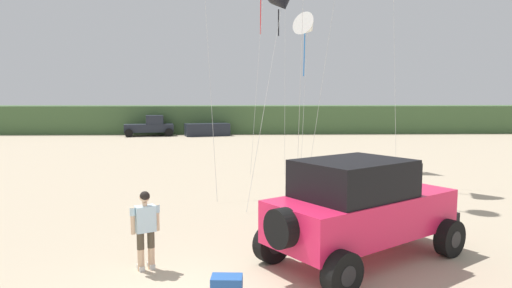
% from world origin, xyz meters
% --- Properties ---
extents(dune_ridge, '(90.00, 8.29, 2.83)m').
position_xyz_m(dune_ridge, '(-0.61, 41.42, 1.41)').
color(dune_ridge, '#426038').
rests_on(dune_ridge, ground_plane).
extents(jeep, '(4.94, 4.38, 2.26)m').
position_xyz_m(jeep, '(3.33, 2.25, 1.20)').
color(jeep, '#EA2151').
rests_on(jeep, ground_plane).
extents(person_watching, '(0.56, 0.44, 1.67)m').
position_xyz_m(person_watching, '(-1.29, 1.85, 0.94)').
color(person_watching, '#DBB28E').
rests_on(person_watching, ground_plane).
extents(cooler_box, '(0.58, 0.40, 0.38)m').
position_xyz_m(cooler_box, '(0.43, 0.51, 0.19)').
color(cooler_box, '#23519E').
rests_on(cooler_box, ground_plane).
extents(distant_pickup, '(4.90, 3.28, 1.98)m').
position_xyz_m(distant_pickup, '(-8.01, 35.87, 0.94)').
color(distant_pickup, '#1E232D').
rests_on(distant_pickup, ground_plane).
extents(distant_sedan, '(4.50, 2.78, 1.20)m').
position_xyz_m(distant_sedan, '(-2.49, 35.66, 0.60)').
color(distant_sedan, '#1E232D').
rests_on(distant_sedan, ground_plane).
extents(kite_orange_streamer, '(1.50, 3.21, 7.60)m').
position_xyz_m(kite_orange_streamer, '(3.86, 13.82, 6.89)').
color(kite_orange_streamer, white).
rests_on(kite_orange_streamer, ground_plane).
extents(kite_green_box, '(2.24, 5.20, 8.19)m').
position_xyz_m(kite_green_box, '(2.37, 10.73, 7.38)').
color(kite_green_box, black).
rests_on(kite_green_box, ground_plane).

